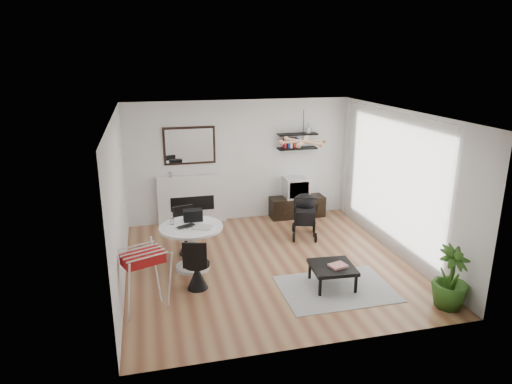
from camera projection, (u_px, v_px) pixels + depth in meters
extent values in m
plane|color=brown|center=(268.00, 263.00, 8.26)|extent=(5.00, 5.00, 0.00)
plane|color=white|center=(270.00, 114.00, 7.48)|extent=(5.00, 5.00, 0.00)
plane|color=white|center=(239.00, 161.00, 10.19)|extent=(5.00, 0.00, 5.00)
plane|color=white|center=(119.00, 203.00, 7.30)|extent=(0.00, 5.00, 5.00)
plane|color=white|center=(399.00, 183.00, 8.44)|extent=(0.00, 5.00, 5.00)
cube|color=white|center=(389.00, 181.00, 8.60)|extent=(0.04, 3.60, 2.60)
cube|color=white|center=(192.00, 199.00, 10.10)|extent=(1.50, 0.15, 1.10)
cube|color=black|center=(192.00, 203.00, 10.06)|extent=(0.95, 0.06, 0.32)
cube|color=black|center=(189.00, 146.00, 9.81)|extent=(1.12, 0.03, 0.82)
cube|color=white|center=(190.00, 146.00, 9.79)|extent=(1.02, 0.01, 0.72)
cube|color=black|center=(297.00, 148.00, 10.30)|extent=(0.90, 0.25, 0.04)
cube|color=black|center=(298.00, 134.00, 10.20)|extent=(0.90, 0.25, 0.04)
cube|color=black|center=(297.00, 207.00, 10.60)|extent=(1.26, 0.44, 0.47)
cube|color=silver|center=(296.00, 187.00, 10.45)|extent=(0.53, 0.47, 0.47)
cube|color=black|center=(299.00, 190.00, 10.24)|extent=(0.45, 0.01, 0.37)
cylinder|color=white|center=(193.00, 267.00, 8.06)|extent=(0.59, 0.59, 0.06)
cylinder|color=white|center=(192.00, 247.00, 7.95)|extent=(0.15, 0.15, 0.70)
cylinder|color=white|center=(191.00, 227.00, 7.84)|extent=(1.10, 1.10, 0.04)
imported|color=black|center=(187.00, 227.00, 7.75)|extent=(0.38, 0.33, 0.03)
cube|color=black|center=(193.00, 215.00, 8.07)|extent=(0.33, 0.20, 0.20)
cube|color=beige|center=(202.00, 227.00, 7.77)|extent=(0.40, 0.37, 0.01)
cylinder|color=white|center=(172.00, 221.00, 7.90)|extent=(0.07, 0.07, 0.11)
cylinder|color=black|center=(187.00, 232.00, 8.54)|extent=(0.43, 0.43, 0.05)
cone|color=black|center=(188.00, 244.00, 8.61)|extent=(0.35, 0.35, 0.41)
cube|color=black|center=(183.00, 217.00, 8.63)|extent=(0.39, 0.14, 0.44)
cylinder|color=black|center=(197.00, 264.00, 7.27)|extent=(0.42, 0.42, 0.05)
cone|color=black|center=(197.00, 277.00, 7.34)|extent=(0.34, 0.34, 0.40)
cube|color=black|center=(195.00, 256.00, 7.02)|extent=(0.37, 0.13, 0.42)
cube|color=maroon|center=(141.00, 257.00, 6.48)|extent=(0.65, 0.51, 0.15)
cube|color=black|center=(305.00, 215.00, 9.35)|extent=(0.56, 0.69, 0.28)
ellipsoid|color=black|center=(305.00, 202.00, 9.46)|extent=(0.48, 0.48, 0.34)
cylinder|color=black|center=(306.00, 198.00, 8.85)|extent=(0.43, 0.16, 0.03)
torus|color=black|center=(293.00, 227.00, 9.75)|extent=(0.11, 0.22, 0.21)
torus|color=black|center=(314.00, 228.00, 9.72)|extent=(0.11, 0.22, 0.21)
torus|color=black|center=(294.00, 237.00, 9.21)|extent=(0.11, 0.22, 0.21)
torus|color=black|center=(316.00, 238.00, 9.18)|extent=(0.11, 0.22, 0.21)
cube|color=#A5A5A5|center=(336.00, 289.00, 7.36)|extent=(1.78, 1.29, 0.01)
cube|color=black|center=(333.00, 267.00, 7.37)|extent=(0.73, 0.73, 0.06)
cube|color=black|center=(320.00, 287.00, 7.09)|extent=(0.04, 0.04, 0.29)
cube|color=black|center=(356.00, 284.00, 7.19)|extent=(0.04, 0.04, 0.29)
cube|color=black|center=(310.00, 270.00, 7.65)|extent=(0.04, 0.04, 0.29)
cube|color=black|center=(343.00, 268.00, 7.74)|extent=(0.04, 0.04, 0.29)
cube|color=red|center=(338.00, 266.00, 7.31)|extent=(0.31, 0.27, 0.04)
imported|color=#2F5D1A|center=(451.00, 278.00, 6.71)|extent=(0.68, 0.68, 0.95)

